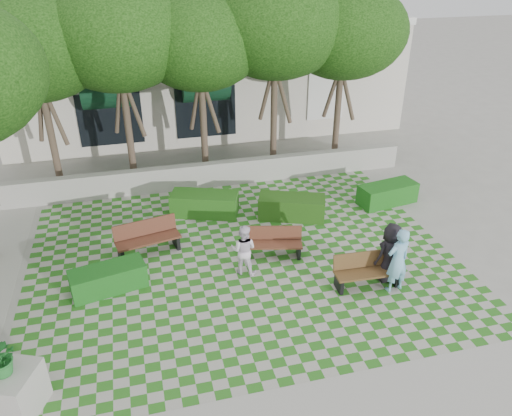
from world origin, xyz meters
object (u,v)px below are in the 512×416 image
object	(u,v)px
person_dark	(390,253)
person_white	(244,250)
person_blue	(398,260)
planter_front	(10,383)
hedge_west	(108,279)
bench_east	(367,271)
hedge_midleft	(205,204)
hedge_east	(387,194)
bench_mid	(273,243)
bench_west	(147,238)
hedge_midright	(292,207)

from	to	relation	value
person_dark	person_white	size ratio (longest dim) A/B	1.16
person_blue	person_dark	xyz separation A→B (m)	(0.03, 0.45, -0.06)
planter_front	hedge_west	bearing A→B (deg)	63.35
bench_east	person_blue	distance (m)	0.88
hedge_midleft	person_blue	bearing A→B (deg)	-52.01
hedge_east	planter_front	xyz separation A→B (m)	(-11.17, -6.15, 0.35)
person_blue	person_white	bearing A→B (deg)	-36.72
bench_mid	person_white	xyz separation A→B (m)	(-1.03, -0.62, 0.32)
bench_east	bench_west	distance (m)	6.30
person_blue	person_dark	bearing A→B (deg)	-104.87
person_white	bench_east	bearing A→B (deg)	-178.09
bench_west	hedge_midright	size ratio (longest dim) A/B	0.90
hedge_midright	person_blue	xyz separation A→B (m)	(1.40, -4.38, 0.54)
hedge_midright	planter_front	xyz separation A→B (m)	(-7.62, -6.01, 0.33)
bench_east	person_blue	size ratio (longest dim) A/B	0.97
bench_west	hedge_west	world-z (taller)	bench_west
person_white	person_dark	bearing A→B (deg)	-173.06
bench_mid	person_dark	bearing A→B (deg)	-21.95
person_blue	person_dark	world-z (taller)	person_blue
hedge_east	planter_front	world-z (taller)	planter_front
bench_mid	bench_east	bearing A→B (deg)	-31.13
person_white	bench_mid	bearing A→B (deg)	-122.48
hedge_east	person_dark	xyz separation A→B (m)	(-2.12, -4.08, 0.50)
hedge_midright	hedge_east	bearing A→B (deg)	2.31
bench_east	hedge_midleft	distance (m)	6.06
hedge_west	person_dark	xyz separation A→B (m)	(7.29, -1.44, 0.52)
bench_east	person_blue	world-z (taller)	person_blue
bench_mid	bench_west	distance (m)	3.68
bench_east	hedge_west	bearing A→B (deg)	169.75
hedge_midleft	planter_front	world-z (taller)	planter_front
person_white	hedge_midleft	bearing A→B (deg)	-55.71
bench_west	hedge_midright	xyz separation A→B (m)	(4.74, 0.95, -0.09)
bench_east	bench_west	xyz separation A→B (m)	(-5.50, 3.06, 0.03)
hedge_midleft	person_white	world-z (taller)	person_white
bench_west	person_blue	xyz separation A→B (m)	(6.14, -3.44, 0.45)
hedge_east	person_dark	world-z (taller)	person_dark
hedge_west	planter_front	distance (m)	3.95
planter_front	person_blue	bearing A→B (deg)	10.20
hedge_east	planter_front	size ratio (longest dim) A/B	1.18
hedge_east	person_blue	bearing A→B (deg)	-115.42
bench_mid	hedge_midleft	xyz separation A→B (m)	(-1.53, 2.95, -0.03)
hedge_east	person_dark	bearing A→B (deg)	-117.50
bench_east	bench_west	bearing A→B (deg)	153.54
bench_east	person_dark	world-z (taller)	person_dark
person_blue	bench_mid	bearing A→B (deg)	-53.27
bench_west	person_dark	distance (m)	6.86
bench_west	hedge_west	size ratio (longest dim) A/B	1.02
person_dark	person_white	distance (m)	3.90
bench_mid	bench_west	bearing A→B (deg)	176.95
bench_east	bench_west	world-z (taller)	bench_west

